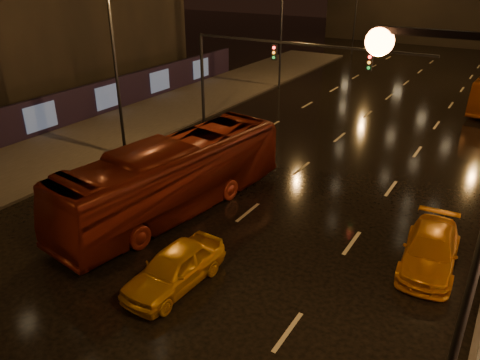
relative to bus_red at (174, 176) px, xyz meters
The scene contains 8 objects.
ground 12.01m from the bus_red, 75.24° to the left, with size 140.00×140.00×0.00m, color black.
sidewalk_left 12.43m from the bus_red, 148.20° to the left, with size 7.00×70.00×0.15m, color #38332D.
hoarding_left 14.60m from the bus_red, 166.16° to the left, with size 0.30×46.00×2.50m, color black.
traffic_signal 12.06m from the bus_red, 100.03° to the left, with size 15.31×0.32×6.20m.
streetlight_right 14.40m from the bus_red, 28.58° to the right, with size 2.64×0.50×10.00m.
bus_red is the anchor object (origin of this frame).
taxi_near 5.78m from the bus_red, 51.72° to the right, with size 1.73×4.31×1.47m, color #C07F12.
taxi_far 11.18m from the bus_red, ahead, with size 1.91×4.70×1.36m, color #C87412.
Camera 1 is at (9.59, -6.42, 10.56)m, focal length 35.00 mm.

